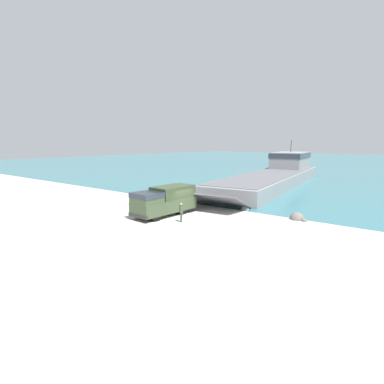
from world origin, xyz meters
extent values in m
plane|color=#B7B5AD|center=(0.00, 0.00, 0.00)|extent=(240.00, 240.00, 0.00)
cube|color=#336B75|center=(0.00, 94.99, 0.00)|extent=(240.00, 180.00, 0.01)
cube|color=gray|center=(-1.07, 25.12, 0.98)|extent=(12.33, 39.02, 1.95)
cube|color=#56565B|center=(-1.07, 25.12, 1.99)|extent=(11.51, 37.42, 0.08)
cube|color=gray|center=(-2.48, 38.35, 3.58)|extent=(6.92, 11.30, 3.25)
cube|color=#28333D|center=(-2.48, 38.35, 4.56)|extent=(7.10, 11.42, 0.97)
cylinder|color=#3F3F42|center=(-2.48, 38.35, 6.40)|extent=(0.16, 0.16, 2.40)
cube|color=#56565B|center=(1.21, 3.83, 1.05)|extent=(7.50, 5.25, 1.96)
cube|color=#3D4C33|center=(-1.17, -1.42, 1.00)|extent=(3.03, 7.00, 1.24)
cube|color=#3D4C33|center=(-1.34, -3.67, 2.10)|extent=(2.55, 2.49, 0.96)
cube|color=#28333D|center=(-1.34, -3.67, 2.34)|extent=(2.63, 2.52, 0.48)
cube|color=#344129|center=(-1.09, -0.26, 2.23)|extent=(2.75, 4.48, 1.21)
cube|color=#2D2D2D|center=(-1.42, -4.75, 0.54)|extent=(2.61, 0.43, 0.32)
cylinder|color=black|center=(-0.28, -3.61, 0.59)|extent=(0.47, 1.21, 1.19)
cylinder|color=black|center=(-2.38, -3.46, 0.59)|extent=(0.47, 1.21, 1.19)
cylinder|color=black|center=(-0.01, 0.07, 0.59)|extent=(0.47, 1.21, 1.19)
cylinder|color=black|center=(-2.11, 0.22, 0.59)|extent=(0.47, 1.21, 1.19)
cylinder|color=black|center=(0.07, 1.17, 0.59)|extent=(0.47, 1.21, 1.19)
cylinder|color=black|center=(-2.03, 1.32, 0.59)|extent=(0.47, 1.21, 1.19)
cylinder|color=#3D4C33|center=(1.73, -2.41, 0.43)|extent=(0.14, 0.14, 0.86)
cylinder|color=#3D4C33|center=(1.88, -2.52, 0.43)|extent=(0.14, 0.14, 0.86)
cube|color=#3D4C33|center=(1.81, -2.47, 1.20)|extent=(0.50, 0.45, 0.68)
sphere|color=tan|center=(1.81, -2.47, 1.66)|extent=(0.23, 0.23, 0.23)
sphere|color=gray|center=(4.06, 5.70, 0.00)|extent=(0.91, 0.91, 0.91)
sphere|color=#66605B|center=(10.72, 4.54, 0.00)|extent=(0.52, 0.52, 0.52)
sphere|color=#66605B|center=(9.92, 4.90, 0.00)|extent=(1.36, 1.36, 1.36)
camera|label=1|loc=(18.58, -23.02, 7.20)|focal=28.00mm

